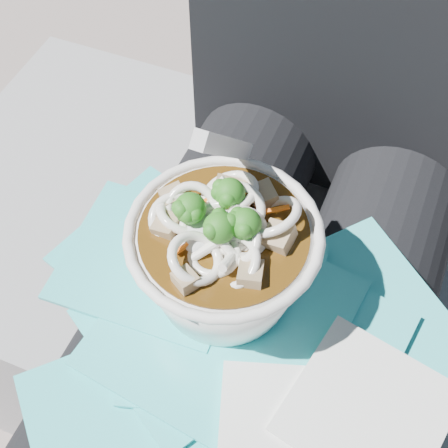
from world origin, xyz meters
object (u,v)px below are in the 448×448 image
at_px(lap, 255,334).
at_px(plastic_bag, 229,324).
at_px(stone_ledge, 284,332).
at_px(udon_bowl, 224,252).
at_px(person_body, 289,245).

distance_m(lap, plastic_bag, 0.09).
relative_size(stone_ledge, plastic_bag, 2.46).
relative_size(stone_ledge, udon_bowl, 5.15).
xyz_separation_m(plastic_bag, udon_bowl, (-0.02, 0.03, 0.06)).
height_order(person_body, udon_bowl, person_body).
bearing_deg(lap, udon_bowl, -159.96).
height_order(stone_ledge, lap, lap).
bearing_deg(stone_ledge, plastic_bag, -94.03).
bearing_deg(person_body, plastic_bag, -95.80).
bearing_deg(udon_bowl, plastic_bag, -59.16).
relative_size(stone_ledge, lap, 2.08).
relative_size(person_body, plastic_bag, 2.40).
relative_size(stone_ledge, person_body, 1.03).
relative_size(lap, person_body, 0.49).
bearing_deg(plastic_bag, udon_bowl, 120.84).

